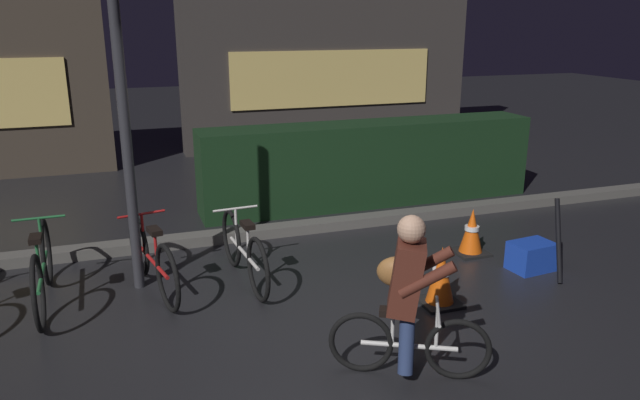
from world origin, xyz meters
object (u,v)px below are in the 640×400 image
object	(u,v)px
parked_bike_center_left	(152,259)
cyclist	(407,296)
parked_bike_center_right	(244,251)
traffic_cone_far	(472,232)
street_post	(127,145)
parked_bike_left_mid	(42,270)
closed_umbrella	(559,240)
traffic_cone_near	(441,277)
blue_crate	(531,256)

from	to	relation	value
parked_bike_center_left	cyclist	world-z (taller)	cyclist
parked_bike_center_left	parked_bike_center_right	size ratio (longest dim) A/B	1.01
traffic_cone_far	parked_bike_center_right	bearing A→B (deg)	178.05
street_post	cyclist	distance (m)	2.96
street_post	parked_bike_left_mid	size ratio (longest dim) A/B	1.71
parked_bike_center_right	traffic_cone_far	size ratio (longest dim) A/B	2.90
parked_bike_center_left	closed_umbrella	size ratio (longest dim) A/B	1.82
parked_bike_center_right	traffic_cone_far	distance (m)	2.57
traffic_cone_near	blue_crate	distance (m)	1.38
parked_bike_left_mid	cyclist	distance (m)	3.37
parked_bike_center_right	traffic_cone_far	world-z (taller)	parked_bike_center_right
blue_crate	closed_umbrella	world-z (taller)	closed_umbrella
cyclist	traffic_cone_near	bearing A→B (deg)	75.34
blue_crate	cyclist	distance (m)	2.56
blue_crate	cyclist	size ratio (longest dim) A/B	0.35
closed_umbrella	cyclist	bearing A→B (deg)	135.75
parked_bike_left_mid	closed_umbrella	distance (m)	4.97
traffic_cone_near	traffic_cone_far	distance (m)	1.39
parked_bike_left_mid	closed_umbrella	world-z (taller)	closed_umbrella
traffic_cone_far	closed_umbrella	size ratio (longest dim) A/B	0.62
parked_bike_center_right	blue_crate	bearing A→B (deg)	-107.79
traffic_cone_far	blue_crate	bearing A→B (deg)	-59.52
street_post	closed_umbrella	bearing A→B (deg)	-15.93
street_post	closed_umbrella	size ratio (longest dim) A/B	3.35
parked_bike_left_mid	traffic_cone_far	world-z (taller)	parked_bike_left_mid
parked_bike_center_left	traffic_cone_near	size ratio (longest dim) A/B	2.74
parked_bike_center_left	parked_bike_center_right	world-z (taller)	parked_bike_center_left
parked_bike_left_mid	parked_bike_center_left	world-z (taller)	parked_bike_left_mid
street_post	traffic_cone_far	size ratio (longest dim) A/B	5.39
cyclist	closed_umbrella	bearing A→B (deg)	52.69
parked_bike_center_left	traffic_cone_far	bearing A→B (deg)	-104.68
closed_umbrella	parked_bike_left_mid	bearing A→B (deg)	98.40
street_post	traffic_cone_near	bearing A→B (deg)	-26.47
parked_bike_center_right	traffic_cone_near	world-z (taller)	parked_bike_center_right
parked_bike_left_mid	traffic_cone_near	world-z (taller)	parked_bike_left_mid
parked_bike_left_mid	traffic_cone_near	size ratio (longest dim) A/B	2.95
traffic_cone_far	parked_bike_center_left	bearing A→B (deg)	177.55
parked_bike_center_left	closed_umbrella	xyz separation A→B (m)	(3.90, -0.99, 0.07)
parked_bike_left_mid	parked_bike_center_right	xyz separation A→B (m)	(1.85, -0.09, -0.02)
traffic_cone_far	blue_crate	distance (m)	0.70
parked_bike_center_right	parked_bike_center_left	bearing A→B (deg)	81.51
parked_bike_center_left	blue_crate	world-z (taller)	parked_bike_center_left
traffic_cone_near	parked_bike_left_mid	bearing A→B (deg)	161.16
cyclist	parked_bike_center_right	bearing A→B (deg)	138.47
traffic_cone_near	cyclist	world-z (taller)	cyclist
parked_bike_left_mid	parked_bike_center_left	xyz separation A→B (m)	(0.97, -0.03, -0.02)
parked_bike_center_left	traffic_cone_near	xyz separation A→B (m)	(2.48, -1.14, -0.06)
closed_umbrella	street_post	bearing A→B (deg)	94.37
street_post	parked_bike_center_right	size ratio (longest dim) A/B	1.86
street_post	parked_bike_center_right	world-z (taller)	street_post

